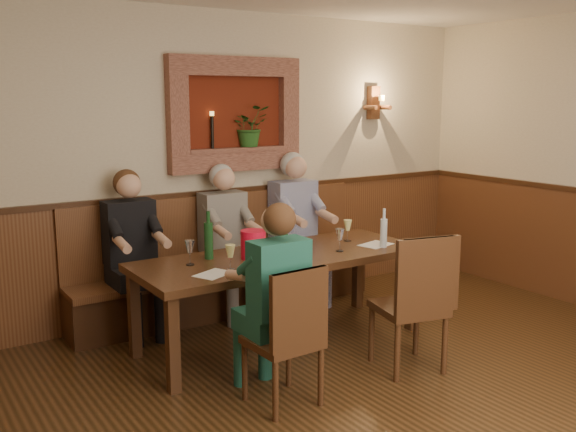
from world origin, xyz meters
The scene contains 28 objects.
room_shell centered at (0.00, 0.00, 1.89)m, with size 6.04×6.04×2.82m.
wainscoting centered at (0.00, 0.00, 0.59)m, with size 6.02×6.02×1.15m.
wall_niche centered at (0.24, 2.94, 1.81)m, with size 1.36×0.30×1.06m.
wall_sconce centered at (1.90, 2.93, 1.94)m, with size 0.25×0.20×0.35m.
dining_table centered at (0.00, 1.85, 0.68)m, with size 2.40×0.90×0.75m.
bench centered at (0.00, 2.79, 0.33)m, with size 3.00×0.45×1.11m.
chair_near_left centered at (-0.58, 0.92, 0.28)m, with size 0.44×0.44×0.95m.
chair_near_right centered at (0.51, 0.88, 0.30)m, with size 0.55×0.55×1.04m.
person_bench_left centered at (-0.93, 2.69, 0.59)m, with size 0.42×0.51×1.42m.
person_bench_mid centered at (-0.04, 2.69, 0.58)m, with size 0.41×0.51×1.41m.
person_bench_right centered at (0.74, 2.69, 0.62)m, with size 0.44×0.55×1.48m.
person_chair_front centered at (-0.58, 1.07, 0.55)m, with size 0.39×0.47×1.35m.
spittoon_bucket centered at (-0.25, 1.86, 0.86)m, with size 0.20×0.20×0.23m, color red.
wine_bottle_green_a centered at (-0.01, 1.79, 0.91)m, with size 0.07×0.07×0.38m.
wine_bottle_green_b centered at (-0.55, 2.05, 0.91)m, with size 0.08×0.08×0.38m.
water_bottle centered at (0.87, 1.59, 0.88)m, with size 0.07×0.07×0.33m.
tasting_sheet_a centered at (-0.73, 1.62, 0.75)m, with size 0.27×0.19×0.00m, color white.
tasting_sheet_b centered at (0.01, 1.77, 0.75)m, with size 0.25×0.18×0.00m, color white.
tasting_sheet_c centered at (0.87, 1.69, 0.75)m, with size 0.28×0.20×0.00m, color white.
tasting_sheet_d centered at (-0.33, 1.57, 0.75)m, with size 0.26×0.19×0.00m, color white.
wine_glass_0 centered at (-0.15, 1.50, 0.85)m, with size 0.08×0.08×0.19m, color #EBEC8D, non-canonical shape.
wine_glass_1 centered at (-0.01, 1.66, 0.85)m, with size 0.08×0.08×0.19m, color #EBEC8D, non-canonical shape.
wine_glass_2 centered at (-0.57, 1.65, 0.85)m, with size 0.08×0.08×0.19m, color #EBEC8D, non-canonical shape.
wine_glass_3 centered at (-0.28, 1.95, 0.85)m, with size 0.08×0.08×0.19m, color white, non-canonical shape.
wine_glass_4 centered at (0.76, 1.94, 0.85)m, with size 0.08×0.08×0.19m, color #EBEC8D, non-canonical shape.
wine_glass_5 centered at (0.47, 1.67, 0.85)m, with size 0.08×0.08×0.19m, color white, non-canonical shape.
wine_glass_6 centered at (0.13, 1.98, 0.85)m, with size 0.08×0.08×0.19m, color #EBEC8D, non-canonical shape.
wine_glass_7 centered at (-0.76, 1.95, 0.85)m, with size 0.08×0.08×0.19m, color white, non-canonical shape.
Camera 1 is at (-2.74, -2.40, 2.00)m, focal length 40.00 mm.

